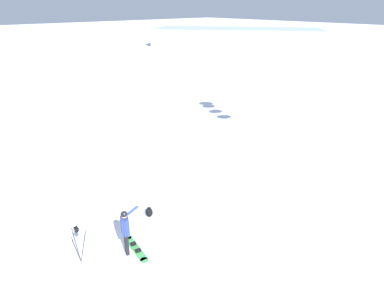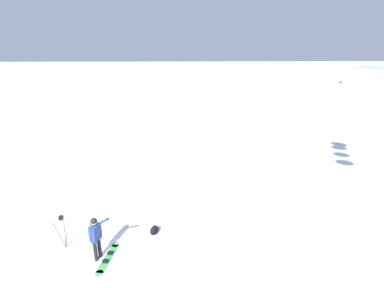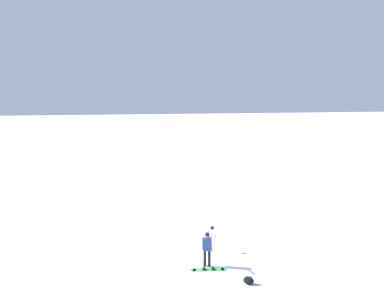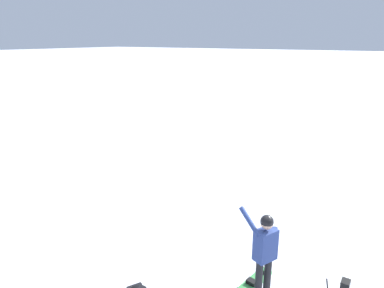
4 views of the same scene
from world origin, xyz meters
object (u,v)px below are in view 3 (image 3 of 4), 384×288
(snowboarder, at_px, (207,246))
(gear_bag_large, at_px, (249,280))
(camera_tripod, at_px, (212,234))
(snowboard, at_px, (209,269))

(snowboarder, height_order, gear_bag_large, snowboarder)
(snowboarder, relative_size, camera_tripod, 1.24)
(snowboarder, xyz_separation_m, camera_tripod, (-1.46, 0.67, -0.06))
(camera_tripod, bearing_deg, gear_bag_large, 11.97)
(gear_bag_large, bearing_deg, snowboarder, -144.48)
(snowboard, height_order, gear_bag_large, gear_bag_large)
(snowboarder, height_order, camera_tripod, snowboarder)
(snowboard, bearing_deg, camera_tripod, 159.42)
(snowboarder, xyz_separation_m, gear_bag_large, (1.94, 1.39, -0.89))
(snowboarder, relative_size, gear_bag_large, 3.19)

